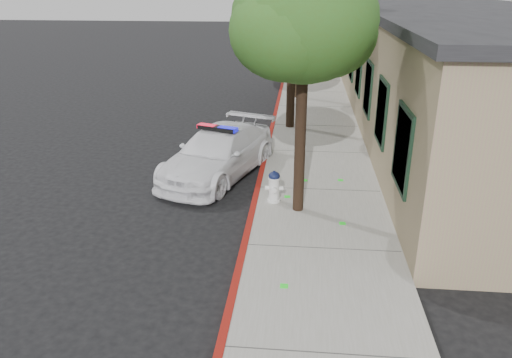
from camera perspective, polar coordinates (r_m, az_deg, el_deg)
The scene contains 7 objects.
ground at distance 10.12m, azimuth -1.69°, elevation -8.28°, with size 120.00×120.00×0.00m, color black.
sidewalk at distance 12.71m, azimuth 7.16°, elevation -1.47°, with size 3.20×60.00×0.15m, color gray.
red_curb at distance 12.75m, azimuth 0.23°, elevation -1.20°, with size 0.14×60.00×0.16m, color maroon.
clapboard_building at distance 18.76m, azimuth 23.10°, elevation 11.15°, with size 7.30×20.89×4.24m.
police_car at distance 13.69m, azimuth -4.41°, elevation 3.02°, with size 3.24×4.90×1.44m.
fire_hydrant at distance 11.75m, azimuth 2.11°, elevation -0.85°, with size 0.44×0.38×0.78m.
street_tree_near at distance 10.45m, azimuth 5.66°, elevation 17.20°, with size 3.04×3.01×5.49m.
Camera 1 is at (1.12, -8.67, 5.10)m, focal length 34.57 mm.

